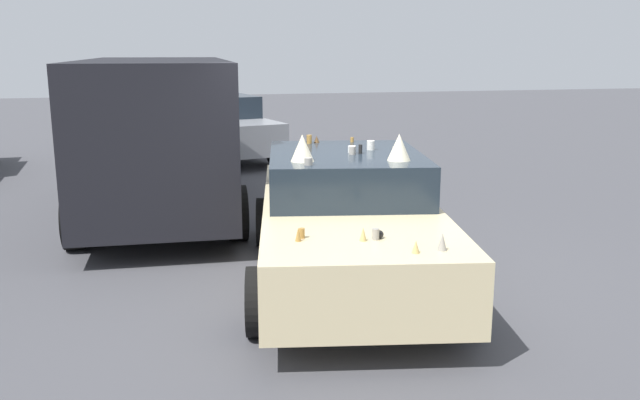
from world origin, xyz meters
name	(u,v)px	position (x,y,z in m)	size (l,w,h in m)	color
ground_plane	(347,280)	(0.00, 0.00, 0.00)	(60.00, 60.00, 0.00)	#47474C
art_car_decorated	(347,217)	(0.06, -0.01, 0.68)	(4.64, 2.59, 1.61)	beige
parked_van_row_back_center	(158,130)	(3.40, 1.89, 1.27)	(5.21, 2.41, 2.28)	black
parked_sedan_near_left	(217,127)	(8.55, 0.58, 0.73)	(4.30, 2.63, 1.42)	gray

